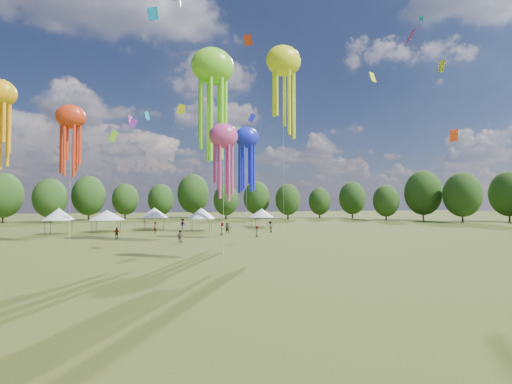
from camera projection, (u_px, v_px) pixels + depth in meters
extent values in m
plane|color=#384416|center=(302.00, 374.00, 10.92)|extent=(300.00, 300.00, 0.00)
imported|color=gray|center=(180.00, 236.00, 44.42)|extent=(1.00, 0.97, 1.63)
imported|color=gray|center=(223.00, 229.00, 54.63)|extent=(0.81, 1.04, 1.89)
imported|color=gray|center=(270.00, 227.00, 59.03)|extent=(1.03, 1.11, 1.82)
imported|color=gray|center=(183.00, 224.00, 66.31)|extent=(1.40, 1.23, 1.88)
imported|color=gray|center=(117.00, 233.00, 48.78)|extent=(0.99, 0.52, 1.60)
imported|color=gray|center=(227.00, 228.00, 57.19)|extent=(1.71, 0.87, 1.76)
imported|color=gray|center=(155.00, 228.00, 57.48)|extent=(0.58, 0.76, 1.85)
imported|color=gray|center=(257.00, 231.00, 51.96)|extent=(0.58, 0.83, 1.62)
cylinder|color=#47474C|center=(44.00, 228.00, 53.68)|extent=(0.08, 0.08, 2.19)
cylinder|color=#47474C|center=(51.00, 227.00, 56.72)|extent=(0.08, 0.08, 2.19)
cylinder|color=#47474C|center=(67.00, 228.00, 54.49)|extent=(0.08, 0.08, 2.19)
cylinder|color=#47474C|center=(72.00, 227.00, 57.52)|extent=(0.08, 0.08, 2.19)
cube|color=white|center=(59.00, 220.00, 55.63)|extent=(3.54, 3.54, 0.10)
cone|color=white|center=(59.00, 214.00, 55.65)|extent=(4.60, 4.60, 1.88)
cylinder|color=#47474C|center=(92.00, 227.00, 57.69)|extent=(0.08, 0.08, 1.95)
cylinder|color=#47474C|center=(96.00, 225.00, 61.53)|extent=(0.08, 0.08, 1.95)
cylinder|color=#47474C|center=(118.00, 227.00, 58.71)|extent=(0.08, 0.08, 1.95)
cylinder|color=#47474C|center=(121.00, 225.00, 62.55)|extent=(0.08, 0.08, 1.95)
cube|color=white|center=(107.00, 220.00, 60.14)|extent=(4.38, 4.38, 0.10)
cone|color=white|center=(107.00, 215.00, 60.16)|extent=(5.69, 5.69, 1.67)
cylinder|color=#47474C|center=(144.00, 224.00, 63.62)|extent=(0.08, 0.08, 2.10)
cylinder|color=#47474C|center=(145.00, 223.00, 66.92)|extent=(0.08, 0.08, 2.10)
cylinder|color=#47474C|center=(164.00, 224.00, 64.50)|extent=(0.08, 0.08, 2.10)
cylinder|color=#47474C|center=(164.00, 223.00, 67.79)|extent=(0.08, 0.08, 2.10)
cube|color=white|center=(154.00, 218.00, 65.73)|extent=(3.81, 3.81, 0.10)
cone|color=white|center=(154.00, 212.00, 65.75)|extent=(4.95, 4.95, 1.80)
cylinder|color=#47474C|center=(192.00, 226.00, 59.43)|extent=(0.08, 0.08, 2.13)
cylinder|color=#47474C|center=(191.00, 225.00, 62.62)|extent=(0.08, 0.08, 2.13)
cylinder|color=#47474C|center=(212.00, 225.00, 60.28)|extent=(0.08, 0.08, 2.13)
cylinder|color=#47474C|center=(209.00, 224.00, 63.47)|extent=(0.08, 0.08, 2.13)
cube|color=white|center=(201.00, 219.00, 61.48)|extent=(3.70, 3.70, 0.10)
cone|color=white|center=(201.00, 213.00, 61.50)|extent=(4.81, 4.81, 1.83)
cylinder|color=#47474C|center=(256.00, 223.00, 68.28)|extent=(0.08, 0.08, 1.96)
cylinder|color=#47474C|center=(251.00, 222.00, 71.49)|extent=(0.08, 0.08, 1.96)
cylinder|color=#47474C|center=(272.00, 223.00, 69.13)|extent=(0.08, 0.08, 1.96)
cylinder|color=#47474C|center=(267.00, 222.00, 72.34)|extent=(0.08, 0.08, 1.96)
cube|color=white|center=(262.00, 217.00, 70.34)|extent=(3.72, 3.72, 0.10)
cone|color=white|center=(262.00, 213.00, 70.36)|extent=(4.84, 4.84, 1.68)
ellipsoid|color=red|center=(71.00, 117.00, 45.01)|extent=(3.62, 2.54, 3.08)
cylinder|color=beige|center=(70.00, 179.00, 44.82)|extent=(0.03, 0.03, 16.07)
ellipsoid|color=#7EEC26|center=(213.00, 66.00, 44.60)|extent=(5.47, 3.83, 4.65)
cylinder|color=beige|center=(212.00, 154.00, 44.33)|extent=(0.03, 0.03, 22.38)
ellipsoid|color=#1921E8|center=(247.00, 138.00, 48.85)|extent=(3.44, 2.41, 2.93)
cylinder|color=beige|center=(247.00, 188.00, 48.68)|extent=(0.03, 0.03, 14.10)
ellipsoid|color=#D73F89|center=(224.00, 136.00, 31.73)|extent=(2.64, 1.85, 2.24)
cylinder|color=beige|center=(223.00, 198.00, 31.60)|extent=(0.03, 0.03, 11.20)
ellipsoid|color=#F8FF1A|center=(284.00, 61.00, 56.39)|extent=(5.76, 4.03, 4.89)
cylinder|color=beige|center=(284.00, 147.00, 56.06)|extent=(0.03, 0.03, 27.74)
cube|color=#FFAE0F|center=(180.00, 3.00, 47.99)|extent=(0.16, 0.86, 1.02)
cube|color=#F8FF1A|center=(181.00, 109.00, 75.56)|extent=(1.97, 0.72, 2.42)
cube|color=#7EEC26|center=(287.00, 93.00, 75.23)|extent=(0.27, 0.68, 0.80)
cube|color=#18A2CE|center=(147.00, 116.00, 48.54)|extent=(0.73, 0.97, 1.34)
cube|color=#D73F89|center=(411.00, 36.00, 36.40)|extent=(0.99, 1.70, 1.69)
cube|color=#F8FF1A|center=(442.00, 66.00, 45.56)|extent=(0.22, 1.44, 1.68)
cube|color=#18A2CE|center=(153.00, 14.00, 51.84)|extent=(1.80, 0.74, 2.29)
cube|color=#D73F89|center=(130.00, 120.00, 74.73)|extent=(0.63, 1.41, 1.91)
cube|color=red|center=(248.00, 40.00, 65.53)|extent=(2.07, 0.99, 2.12)
cube|color=#F8FF1A|center=(373.00, 77.00, 66.39)|extent=(1.78, 1.19, 2.02)
cube|color=#1921E8|center=(252.00, 118.00, 74.15)|extent=(1.79, 1.10, 1.89)
cube|color=#18A2CE|center=(422.00, 19.00, 49.83)|extent=(0.68, 0.51, 0.77)
cube|color=purple|center=(133.00, 123.00, 51.24)|extent=(1.30, 0.77, 1.46)
cube|color=red|center=(454.00, 135.00, 38.43)|extent=(1.32, 0.49, 1.49)
cube|color=#7EEC26|center=(113.00, 136.00, 63.83)|extent=(1.77, 1.69, 1.94)
cylinder|color=#38281C|center=(3.00, 216.00, 83.12)|extent=(0.44, 0.44, 3.41)
ellipsoid|color=#254517|center=(3.00, 195.00, 83.24)|extent=(8.53, 8.53, 10.66)
cylinder|color=#38281C|center=(50.00, 216.00, 85.25)|extent=(0.44, 0.44, 3.07)
ellipsoid|color=#254517|center=(50.00, 198.00, 85.36)|extent=(7.66, 7.66, 9.58)
cylinder|color=#38281C|center=(89.00, 214.00, 95.11)|extent=(0.44, 0.44, 3.43)
ellipsoid|color=#254517|center=(89.00, 196.00, 95.22)|extent=(8.58, 8.58, 10.73)
cylinder|color=#38281C|center=(125.00, 214.00, 102.78)|extent=(0.44, 0.44, 2.95)
ellipsoid|color=#254517|center=(125.00, 199.00, 102.88)|extent=(7.37, 7.37, 9.21)
cylinder|color=#38281C|center=(161.00, 214.00, 101.60)|extent=(0.44, 0.44, 2.89)
ellipsoid|color=#254517|center=(161.00, 200.00, 101.69)|extent=(7.23, 7.23, 9.04)
cylinder|color=#38281C|center=(193.00, 212.00, 108.35)|extent=(0.44, 0.44, 3.84)
ellipsoid|color=#254517|center=(193.00, 194.00, 108.48)|extent=(9.60, 9.60, 11.99)
cylinder|color=#38281C|center=(226.00, 214.00, 99.79)|extent=(0.44, 0.44, 2.84)
ellipsoid|color=#254517|center=(226.00, 200.00, 99.89)|extent=(7.11, 7.11, 8.89)
cylinder|color=#38281C|center=(257.00, 213.00, 104.80)|extent=(0.44, 0.44, 3.16)
ellipsoid|color=#254517|center=(257.00, 198.00, 104.91)|extent=(7.91, 7.91, 9.88)
cylinder|color=#38281C|center=(288.00, 214.00, 101.24)|extent=(0.44, 0.44, 2.88)
ellipsoid|color=#254517|center=(288.00, 200.00, 101.33)|extent=(7.21, 7.21, 9.01)
cylinder|color=#38281C|center=(320.00, 214.00, 105.90)|extent=(0.44, 0.44, 2.63)
ellipsoid|color=#254517|center=(320.00, 201.00, 105.99)|extent=(6.57, 6.57, 8.22)
cylinder|color=#38281C|center=(352.00, 213.00, 104.82)|extent=(0.44, 0.44, 3.13)
ellipsoid|color=#254517|center=(352.00, 198.00, 104.93)|extent=(7.81, 7.81, 9.77)
cylinder|color=#38281C|center=(386.00, 215.00, 94.10)|extent=(0.44, 0.44, 2.72)
ellipsoid|color=#254517|center=(386.00, 201.00, 94.19)|extent=(6.80, 6.80, 8.50)
cylinder|color=#38281C|center=(423.00, 213.00, 93.71)|extent=(0.44, 0.44, 3.81)
ellipsoid|color=#254517|center=(423.00, 193.00, 93.84)|extent=(9.52, 9.52, 11.90)
cylinder|color=#38281C|center=(463.00, 215.00, 85.82)|extent=(0.44, 0.44, 3.51)
ellipsoid|color=#254517|center=(462.00, 194.00, 85.94)|extent=(8.78, 8.78, 10.97)
cylinder|color=#38281C|center=(510.00, 215.00, 87.63)|extent=(0.44, 0.44, 3.64)
ellipsoid|color=#254517|center=(509.00, 194.00, 87.75)|extent=(9.10, 9.10, 11.37)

